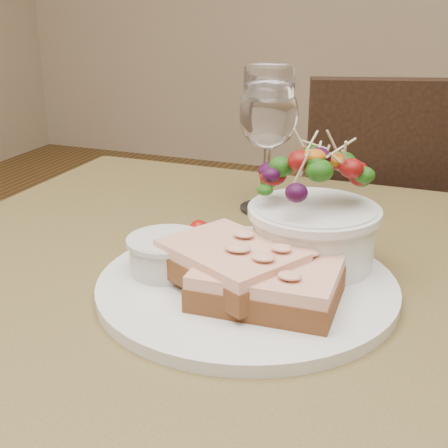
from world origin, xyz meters
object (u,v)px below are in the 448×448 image
at_px(chair_far, 392,361).
at_px(salad_bowl, 314,208).
at_px(dinner_plate, 247,286).
at_px(ramekin, 167,253).
at_px(cafe_table, 236,374).
at_px(sandwich_back, 231,263).
at_px(wine_glass, 268,118).
at_px(sandwich_front, 267,283).

height_order(chair_far, salad_bowl, chair_far).
relative_size(dinner_plate, ramekin, 3.95).
relative_size(cafe_table, sandwich_back, 5.20).
height_order(cafe_table, salad_bowl, salad_bowl).
distance_m(dinner_plate, wine_glass, 0.27).
bearing_deg(cafe_table, sandwich_back, -85.10).
height_order(chair_far, sandwich_front, chair_far).
xyz_separation_m(cafe_table, sandwich_back, (0.00, -0.02, 0.14)).
bearing_deg(salad_bowl, cafe_table, -133.98).
relative_size(cafe_table, wine_glass, 4.57).
height_order(chair_far, sandwich_back, chair_far).
xyz_separation_m(dinner_plate, sandwich_front, (0.03, -0.03, 0.02)).
bearing_deg(chair_far, sandwich_front, 66.90).
bearing_deg(sandwich_back, dinner_plate, 90.03).
height_order(cafe_table, chair_far, chair_far).
bearing_deg(sandwich_back, ramekin, -160.34).
relative_size(chair_far, salad_bowl, 7.09).
xyz_separation_m(sandwich_front, wine_glass, (-0.09, 0.27, 0.09)).
distance_m(salad_bowl, wine_glass, 0.21).
bearing_deg(sandwich_front, dinner_plate, 131.32).
height_order(cafe_table, wine_glass, wine_glass).
distance_m(sandwich_front, sandwich_back, 0.04).
height_order(ramekin, salad_bowl, salad_bowl).
xyz_separation_m(sandwich_back, wine_glass, (-0.05, 0.26, 0.09)).
bearing_deg(chair_far, dinner_plate, 64.01).
distance_m(chair_far, ramekin, 0.84).
bearing_deg(ramekin, cafe_table, 9.85).
height_order(cafe_table, sandwich_front, sandwich_front).
distance_m(cafe_table, ramekin, 0.15).
relative_size(cafe_table, dinner_plate, 2.73).
bearing_deg(salad_bowl, wine_glass, 121.46).
bearing_deg(chair_far, cafe_table, 62.96).
bearing_deg(ramekin, sandwich_front, -11.62).
distance_m(dinner_plate, salad_bowl, 0.10).
bearing_deg(salad_bowl, sandwich_back, -124.48).
xyz_separation_m(chair_far, sandwich_back, (-0.11, -0.67, 0.49)).
distance_m(cafe_table, sandwich_front, 0.14).
distance_m(dinner_plate, ramekin, 0.09).
relative_size(chair_far, wine_glass, 5.14).
relative_size(chair_far, sandwich_back, 5.85).
bearing_deg(sandwich_back, salad_bowl, 83.16).
relative_size(dinner_plate, sandwich_back, 1.91).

